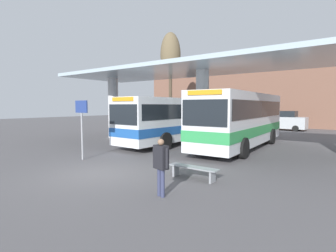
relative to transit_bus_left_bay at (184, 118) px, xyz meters
name	(u,v)px	position (x,y,z in m)	size (l,w,h in m)	color
ground_plane	(100,173)	(2.30, -9.58, -1.79)	(100.00, 100.00, 0.00)	#565456
townhouse_backdrop	(280,84)	(2.30, 18.24, 3.61)	(40.00, 0.58, 9.25)	brown
station_canopy	(203,77)	(2.30, -1.38, 2.70)	(21.78, 6.72, 5.18)	silver
transit_bus_left_bay	(184,118)	(0.00, 0.00, 0.00)	(2.90, 12.09, 3.18)	silver
transit_bus_center_bay	(241,118)	(4.46, -0.25, 0.12)	(3.04, 10.64, 3.42)	silver
waiting_bench_near_pillar	(193,170)	(5.68, -8.10, -1.44)	(1.93, 0.44, 0.46)	gray
info_sign_platform	(82,118)	(-0.53, -8.39, 0.30)	(0.90, 0.09, 2.93)	gray
pedestrian_waiting	(161,161)	(5.87, -10.25, -0.74)	(0.63, 0.34, 1.71)	#333856
poplar_tree_behind_left	(170,56)	(-7.19, 8.22, 6.45)	(2.29, 2.29, 10.93)	#473A2B
parked_car_street	(284,121)	(3.70, 14.31, -0.77)	(4.66, 2.07, 2.12)	#B2B7BC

